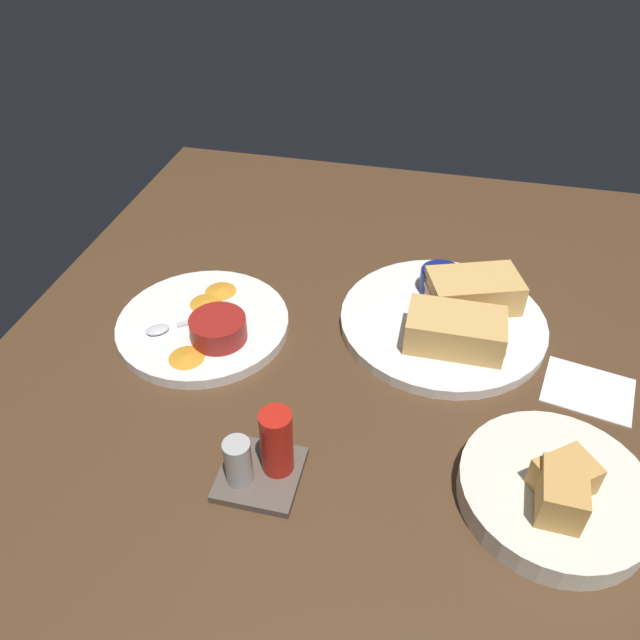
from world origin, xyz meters
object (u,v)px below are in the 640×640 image
at_px(plate_sandwich_main, 442,322).
at_px(ramekin_light_gravy, 218,328).
at_px(plate_chips_companion, 203,324).
at_px(spoon_by_dark_ramekin, 445,310).
at_px(spoon_by_gravy_ramekin, 167,327).
at_px(condiment_caddy, 263,457).
at_px(ramekin_dark_sauce, 441,280).
at_px(bread_basket_rear, 555,491).
at_px(sandwich_half_far, 473,291).
at_px(sandwich_half_near, 455,330).

height_order(plate_sandwich_main, ramekin_light_gravy, ramekin_light_gravy).
distance_m(plate_chips_companion, ramekin_light_gravy, 0.05).
xyz_separation_m(spoon_by_dark_ramekin, spoon_by_gravy_ramekin, (0.38, 0.13, 0.00)).
distance_m(spoon_by_dark_ramekin, condiment_caddy, 0.37).
height_order(plate_sandwich_main, spoon_by_dark_ramekin, spoon_by_dark_ramekin).
distance_m(plate_sandwich_main, spoon_by_gravy_ramekin, 0.39).
distance_m(ramekin_dark_sauce, spoon_by_dark_ramekin, 0.05).
bearing_deg(bread_basket_rear, ramekin_dark_sauce, -66.07).
height_order(sandwich_half_far, plate_chips_companion, sandwich_half_far).
xyz_separation_m(sandwich_half_far, bread_basket_rear, (-0.10, 0.31, -0.02)).
relative_size(plate_chips_companion, bread_basket_rear, 1.20).
bearing_deg(ramekin_light_gravy, sandwich_half_far, -155.03).
xyz_separation_m(plate_sandwich_main, spoon_by_dark_ramekin, (-0.00, -0.01, 0.01)).
xyz_separation_m(ramekin_dark_sauce, bread_basket_rear, (-0.15, 0.34, -0.01)).
bearing_deg(sandwich_half_near, spoon_by_gravy_ramekin, 8.87).
distance_m(plate_sandwich_main, sandwich_half_near, 0.06).
bearing_deg(ramekin_dark_sauce, spoon_by_dark_ramekin, 102.19).
bearing_deg(ramekin_dark_sauce, sandwich_half_near, 103.01).
relative_size(ramekin_dark_sauce, condiment_caddy, 0.67).
distance_m(plate_chips_companion, condiment_caddy, 0.28).
xyz_separation_m(bread_basket_rear, condiment_caddy, (0.31, 0.04, 0.01)).
bearing_deg(condiment_caddy, spoon_by_gravy_ramekin, -43.96).
xyz_separation_m(plate_chips_companion, spoon_by_gravy_ramekin, (0.04, 0.03, 0.01)).
relative_size(plate_sandwich_main, ramekin_dark_sauce, 4.64).
height_order(spoon_by_gravy_ramekin, condiment_caddy, condiment_caddy).
bearing_deg(spoon_by_dark_ramekin, condiment_caddy, 61.64).
bearing_deg(condiment_caddy, ramekin_dark_sauce, -113.59).
distance_m(sandwich_half_near, spoon_by_dark_ramekin, 0.07).
distance_m(sandwich_half_near, ramekin_dark_sauce, 0.12).
distance_m(plate_sandwich_main, condiment_caddy, 0.36).
xyz_separation_m(sandwich_half_far, spoon_by_dark_ramekin, (0.04, 0.03, -0.02)).
bearing_deg(bread_basket_rear, plate_sandwich_main, -62.84).
bearing_deg(condiment_caddy, plate_chips_companion, -54.48).
height_order(ramekin_dark_sauce, spoon_by_dark_ramekin, ramekin_dark_sauce).
bearing_deg(plate_sandwich_main, ramekin_light_gravy, 21.05).
bearing_deg(spoon_by_gravy_ramekin, bread_basket_rear, 163.09).
relative_size(sandwich_half_near, bread_basket_rear, 0.65).
height_order(plate_sandwich_main, plate_chips_companion, same).
bearing_deg(bread_basket_rear, sandwich_half_far, -72.00).
bearing_deg(ramekin_dark_sauce, spoon_by_gravy_ramekin, 26.22).
xyz_separation_m(plate_chips_companion, condiment_caddy, (-0.16, 0.23, 0.03)).
distance_m(plate_sandwich_main, sandwich_half_far, 0.06).
xyz_separation_m(sandwich_half_near, condiment_caddy, (0.19, 0.26, -0.01)).
relative_size(ramekin_dark_sauce, spoon_by_dark_ramekin, 0.64).
height_order(sandwich_half_near, spoon_by_dark_ramekin, sandwich_half_near).
relative_size(ramekin_light_gravy, condiment_caddy, 0.82).
bearing_deg(plate_sandwich_main, bread_basket_rear, 117.16).
xyz_separation_m(sandwich_half_far, ramekin_light_gravy, (0.34, 0.16, -0.01)).
relative_size(spoon_by_dark_ramekin, spoon_by_gravy_ramekin, 1.13).
relative_size(spoon_by_dark_ramekin, bread_basket_rear, 0.48).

